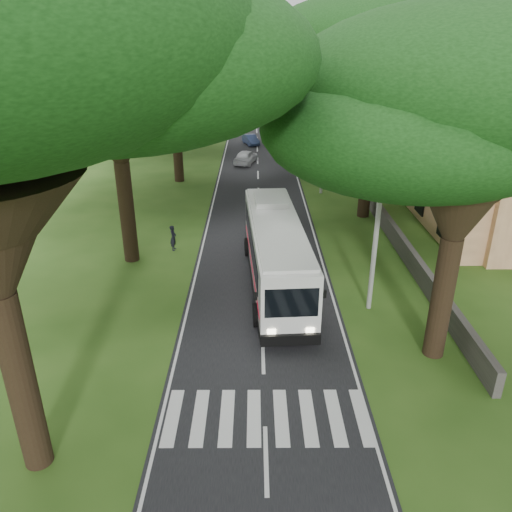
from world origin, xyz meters
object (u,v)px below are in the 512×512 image
at_px(pole_far, 303,111).
at_px(distant_car_b, 251,140).
at_px(distant_car_a, 246,157).
at_px(church, 494,148).
at_px(distant_car_c, 271,116).
at_px(pole_near, 376,232).
at_px(pole_mid, 324,145).
at_px(pedestrian, 173,238).
at_px(coach_bus, 276,251).

distance_m(pole_far, distant_car_b, 7.25).
bearing_deg(distant_car_a, church, 157.54).
bearing_deg(pole_far, distant_car_b, 175.29).
relative_size(pole_far, distant_car_c, 1.87).
height_order(pole_near, distant_car_b, pole_near).
xyz_separation_m(pole_mid, pedestrian, (-11.11, -12.48, -3.35)).
relative_size(pole_mid, pole_far, 1.00).
relative_size(pole_near, pedestrian, 4.80).
height_order(pole_far, pedestrian, pole_far).
xyz_separation_m(distant_car_a, distant_car_b, (0.46, 9.92, -0.13)).
height_order(pole_near, distant_car_a, pole_near).
bearing_deg(distant_car_a, pedestrian, 95.07).
xyz_separation_m(church, pole_far, (-12.36, 24.45, -0.73)).
bearing_deg(church, pole_mid, 160.19).
xyz_separation_m(coach_bus, distant_car_a, (-2.06, 27.89, -1.26)).
height_order(church, distant_car_b, church).
bearing_deg(distant_car_c, coach_bus, 102.22).
relative_size(pole_far, pedestrian, 4.80).
distance_m(church, distant_car_b, 31.47).
distance_m(church, pole_mid, 13.16).
bearing_deg(church, pole_near, -128.50).
xyz_separation_m(coach_bus, distant_car_c, (1.47, 56.56, -1.38)).
bearing_deg(coach_bus, pole_mid, 71.02).
bearing_deg(church, coach_bus, -143.05).
relative_size(church, pole_near, 3.00).
height_order(pole_far, distant_car_a, pole_far).
relative_size(pole_near, distant_car_a, 1.85).
relative_size(coach_bus, distant_car_a, 2.99).
bearing_deg(distant_car_c, pole_mid, 108.41).
bearing_deg(distant_car_a, distant_car_b, -76.93).
bearing_deg(pole_near, church, 51.50).
bearing_deg(distant_car_a, pole_far, -109.99).
bearing_deg(distant_car_b, pedestrian, -116.58).
distance_m(distant_car_c, pedestrian, 52.34).
height_order(coach_bus, pedestrian, coach_bus).
height_order(pole_near, pole_mid, same).
height_order(church, coach_bus, church).
relative_size(pole_far, distant_car_a, 1.85).
height_order(distant_car_a, distant_car_c, distant_car_a).
distance_m(church, coach_bus, 21.55).
relative_size(pole_near, coach_bus, 0.62).
distance_m(coach_bus, pedestrian, 8.10).
bearing_deg(pedestrian, distant_car_a, -8.44).
bearing_deg(distant_car_c, pole_near, 106.83).
height_order(pole_near, coach_bus, pole_near).
height_order(pole_mid, coach_bus, pole_mid).
bearing_deg(pole_mid, distant_car_a, 122.54).
distance_m(pole_near, distant_car_b, 41.16).
bearing_deg(distant_car_b, pole_near, -99.45).
xyz_separation_m(pole_mid, pole_far, (0.00, 20.00, 0.00)).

